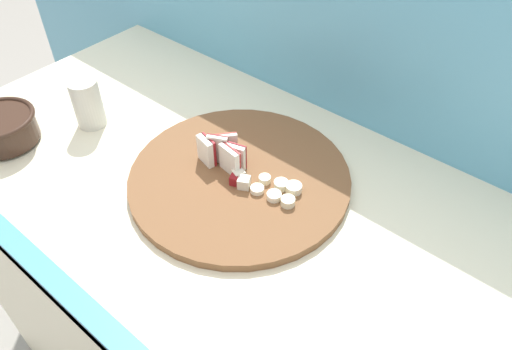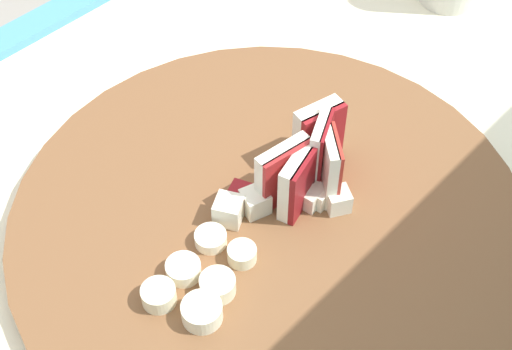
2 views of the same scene
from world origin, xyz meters
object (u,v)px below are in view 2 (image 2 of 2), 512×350
(apple_wedge_fan, at_px, (309,160))
(apple_dice_pile, at_px, (276,201))
(cutting_board, at_px, (269,218))
(banana_slice_rows, at_px, (201,281))

(apple_wedge_fan, height_order, apple_dice_pile, apple_wedge_fan)
(apple_dice_pile, bearing_deg, cutting_board, -12.14)
(cutting_board, xyz_separation_m, apple_wedge_fan, (-0.04, 0.00, 0.04))
(apple_dice_pile, height_order, banana_slice_rows, apple_dice_pile)
(cutting_board, relative_size, banana_slice_rows, 4.57)
(cutting_board, distance_m, apple_dice_pile, 0.02)
(cutting_board, bearing_deg, apple_wedge_fan, 176.47)
(apple_wedge_fan, relative_size, banana_slice_rows, 1.09)
(apple_dice_pile, relative_size, banana_slice_rows, 1.05)
(banana_slice_rows, bearing_deg, cutting_board, -172.85)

